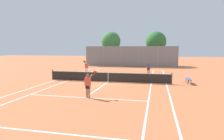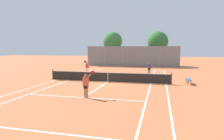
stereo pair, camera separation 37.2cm
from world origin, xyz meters
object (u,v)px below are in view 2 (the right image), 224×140
object	(u,v)px
loose_tennis_ball_1	(98,79)
tree_behind_left	(112,42)
player_far_right	(149,68)
loose_tennis_ball_2	(110,73)
tennis_net	(108,77)
loose_tennis_ball_0	(138,90)
loose_tennis_ball_3	(110,69)
loose_tennis_ball_4	(120,72)
player_far_left	(87,67)
courtside_bench	(189,80)
player_near_side	(86,84)
tree_behind_right	(158,42)

from	to	relation	value
loose_tennis_ball_1	tree_behind_left	xyz separation A→B (m)	(-2.86, 18.48, 4.44)
player_far_right	loose_tennis_ball_2	world-z (taller)	player_far_right
player_far_right	loose_tennis_ball_1	size ratio (longest dim) A/B	24.24
tennis_net	tree_behind_left	size ratio (longest dim) A/B	1.86
player_far_right	loose_tennis_ball_0	xyz separation A→B (m)	(-0.37, -8.99, -0.88)
loose_tennis_ball_3	loose_tennis_ball_4	xyz separation A→B (m)	(2.03, -2.47, 0.00)
player_far_left	courtside_bench	bearing A→B (deg)	-19.43
loose_tennis_ball_0	loose_tennis_ball_1	size ratio (longest dim) A/B	1.00
loose_tennis_ball_0	player_near_side	bearing A→B (deg)	-134.11
loose_tennis_ball_1	loose_tennis_ball_3	world-z (taller)	same
loose_tennis_ball_3	tree_behind_left	world-z (taller)	tree_behind_left
loose_tennis_ball_2	loose_tennis_ball_4	xyz separation A→B (m)	(1.06, 1.35, 0.00)
player_far_left	loose_tennis_ball_2	distance (m)	3.43
loose_tennis_ball_2	loose_tennis_ball_4	bearing A→B (deg)	52.02
player_near_side	tree_behind_right	xyz separation A→B (m)	(4.22, 26.20, 3.45)
loose_tennis_ball_1	loose_tennis_ball_3	bearing A→B (deg)	96.80
tree_behind_right	player_far_left	bearing A→B (deg)	-118.54
player_near_side	player_far_right	bearing A→B (deg)	74.15
tennis_net	loose_tennis_ball_3	size ratio (longest dim) A/B	181.82
courtside_bench	tree_behind_left	bearing A→B (deg)	121.69
player_far_left	loose_tennis_ball_0	xyz separation A→B (m)	(7.17, -7.74, -0.89)
loose_tennis_ball_4	courtside_bench	xyz separation A→B (m)	(7.97, -7.70, 0.38)
player_far_right	loose_tennis_ball_3	bearing A→B (deg)	141.45
loose_tennis_ball_0	loose_tennis_ball_3	world-z (taller)	same
player_near_side	tree_behind_left	xyz separation A→B (m)	(-4.40, 25.86, 3.54)
player_near_side	loose_tennis_ball_3	xyz separation A→B (m)	(-2.70, 17.09, -0.89)
loose_tennis_ball_3	tree_behind_left	distance (m)	9.98
loose_tennis_ball_3	loose_tennis_ball_4	size ratio (longest dim) A/B	1.00
loose_tennis_ball_0	loose_tennis_ball_4	distance (m)	12.03
loose_tennis_ball_2	loose_tennis_ball_3	size ratio (longest dim) A/B	1.00
loose_tennis_ball_2	courtside_bench	world-z (taller)	courtside_bench
loose_tennis_ball_4	loose_tennis_ball_0	bearing A→B (deg)	-71.79
tree_behind_right	loose_tennis_ball_3	bearing A→B (deg)	-127.26
player_far_right	loose_tennis_ball_3	distance (m)	7.93
tennis_net	loose_tennis_ball_0	bearing A→B (deg)	-43.96
loose_tennis_ball_2	player_near_side	bearing A→B (deg)	-82.58
loose_tennis_ball_4	tree_behind_left	distance (m)	12.65
player_near_side	courtside_bench	xyz separation A→B (m)	(7.30, 6.91, -0.52)
loose_tennis_ball_2	courtside_bench	size ratio (longest dim) A/B	0.04
loose_tennis_ball_0	loose_tennis_ball_3	bearing A→B (deg)	112.62
loose_tennis_ball_1	loose_tennis_ball_2	distance (m)	5.89
player_far_left	loose_tennis_ball_1	distance (m)	4.45
player_near_side	player_far_right	xyz separation A→B (m)	(3.46, 12.18, -0.02)
loose_tennis_ball_0	player_far_right	bearing A→B (deg)	87.65
player_near_side	loose_tennis_ball_1	size ratio (longest dim) A/B	26.88
player_far_right	loose_tennis_ball_0	distance (m)	9.04
loose_tennis_ball_1	courtside_bench	size ratio (longest dim) A/B	0.04
loose_tennis_ball_3	player_far_right	bearing A→B (deg)	-38.55
tennis_net	tree_behind_left	bearing A→B (deg)	102.20
player_far_right	player_far_left	bearing A→B (deg)	-170.55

